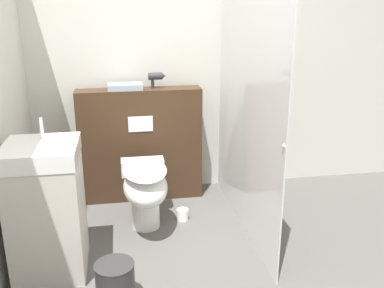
{
  "coord_description": "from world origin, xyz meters",
  "views": [
    {
      "loc": [
        -0.48,
        -2.23,
        1.8
      ],
      "look_at": [
        0.08,
        1.08,
        0.69
      ],
      "focal_mm": 40.0,
      "sensor_mm": 36.0,
      "label": 1
    }
  ],
  "objects_px": {
    "toilet": "(145,188)",
    "sink_vanity": "(47,209)",
    "waste_bin": "(115,284)",
    "hair_drier": "(156,77)"
  },
  "relations": [
    {
      "from": "sink_vanity",
      "to": "waste_bin",
      "type": "bearing_deg",
      "value": -45.21
    },
    {
      "from": "toilet",
      "to": "sink_vanity",
      "type": "relative_size",
      "value": 0.66
    },
    {
      "from": "sink_vanity",
      "to": "hair_drier",
      "type": "bearing_deg",
      "value": 52.45
    },
    {
      "from": "hair_drier",
      "to": "waste_bin",
      "type": "distance_m",
      "value": 1.91
    },
    {
      "from": "waste_bin",
      "to": "hair_drier",
      "type": "bearing_deg",
      "value": 74.87
    },
    {
      "from": "hair_drier",
      "to": "waste_bin",
      "type": "xyz_separation_m",
      "value": [
        -0.42,
        -1.56,
        -1.03
      ]
    },
    {
      "from": "toilet",
      "to": "hair_drier",
      "type": "bearing_deg",
      "value": 75.62
    },
    {
      "from": "waste_bin",
      "to": "toilet",
      "type": "bearing_deg",
      "value": 74.32
    },
    {
      "from": "waste_bin",
      "to": "sink_vanity",
      "type": "bearing_deg",
      "value": 134.79
    },
    {
      "from": "toilet",
      "to": "sink_vanity",
      "type": "bearing_deg",
      "value": -146.5
    }
  ]
}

